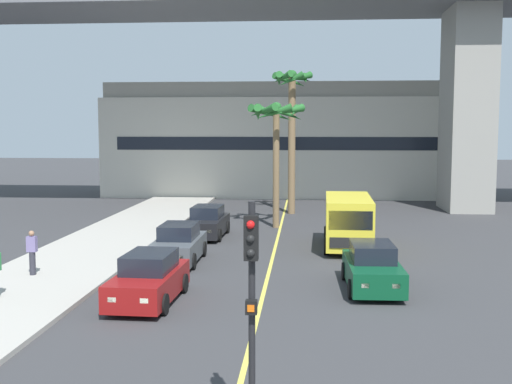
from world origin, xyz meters
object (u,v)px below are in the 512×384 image
object	(u,v)px
car_queue_front	(149,280)
palm_tree_near_median	(292,106)
traffic_light_median_near	(252,288)
car_queue_fourth	(179,245)
car_queue_third	(207,223)
delivery_van	(348,221)
car_queue_second	(372,268)
pedestrian_mid_block	(32,252)
palm_tree_mid_median	(276,124)

from	to	relation	value
car_queue_front	palm_tree_near_median	world-z (taller)	palm_tree_near_median
traffic_light_median_near	car_queue_fourth	bearing A→B (deg)	106.34
car_queue_fourth	car_queue_front	bearing A→B (deg)	-87.44
car_queue_front	palm_tree_near_median	distance (m)	22.26
car_queue_third	delivery_van	size ratio (longest dim) A/B	0.78
car_queue_second	car_queue_third	xyz separation A→B (m)	(-7.19, 9.77, 0.00)
traffic_light_median_near	pedestrian_mid_block	world-z (taller)	traffic_light_median_near
delivery_van	traffic_light_median_near	xyz separation A→B (m)	(-2.85, -17.92, 1.43)
car_queue_fourth	delivery_van	distance (m)	7.92
traffic_light_median_near	car_queue_third	bearing A→B (deg)	101.06
palm_tree_mid_median	pedestrian_mid_block	size ratio (longest dim) A/B	4.23
car_queue_second	traffic_light_median_near	world-z (taller)	traffic_light_median_near
car_queue_second	pedestrian_mid_block	bearing A→B (deg)	177.63
car_queue_second	delivery_van	size ratio (longest dim) A/B	0.78
car_queue_second	palm_tree_mid_median	world-z (taller)	palm_tree_mid_median
car_queue_front	car_queue_fourth	xyz separation A→B (m)	(-0.27, 5.93, 0.00)
car_queue_second	palm_tree_mid_median	bearing A→B (deg)	106.72
car_queue_front	delivery_van	distance (m)	11.65
traffic_light_median_near	palm_tree_mid_median	size ratio (longest dim) A/B	0.61
car_queue_second	palm_tree_near_median	size ratio (longest dim) A/B	0.46
palm_tree_mid_median	car_queue_fourth	bearing A→B (deg)	-110.64
traffic_light_median_near	delivery_van	bearing A→B (deg)	80.95
palm_tree_mid_median	car_queue_third	bearing A→B (deg)	-135.04
car_queue_second	delivery_van	distance (m)	7.26
palm_tree_mid_median	delivery_van	bearing A→B (deg)	-58.37
delivery_van	car_queue_fourth	bearing A→B (deg)	-153.76
pedestrian_mid_block	traffic_light_median_near	bearing A→B (deg)	-51.40
traffic_light_median_near	pedestrian_mid_block	size ratio (longest dim) A/B	2.59
car_queue_front	pedestrian_mid_block	xyz separation A→B (m)	(-4.97, 2.69, 0.28)
delivery_van	pedestrian_mid_block	bearing A→B (deg)	-150.28
car_queue_fourth	delivery_van	world-z (taller)	delivery_van
pedestrian_mid_block	car_queue_second	bearing A→B (deg)	-2.37
delivery_van	pedestrian_mid_block	size ratio (longest dim) A/B	3.27
palm_tree_mid_median	traffic_light_median_near	bearing A→B (deg)	-88.25
palm_tree_mid_median	pedestrian_mid_block	bearing A→B (deg)	-123.21
car_queue_third	car_queue_fourth	size ratio (longest dim) A/B	1.01
pedestrian_mid_block	palm_tree_near_median	bearing A→B (deg)	63.94
car_queue_fourth	traffic_light_median_near	xyz separation A→B (m)	(4.23, -14.43, 1.99)
car_queue_fourth	traffic_light_median_near	distance (m)	15.17
car_queue_front	car_queue_fourth	distance (m)	5.94
car_queue_third	traffic_light_median_near	size ratio (longest dim) A/B	0.99
car_queue_front	car_queue_fourth	bearing A→B (deg)	92.56
pedestrian_mid_block	delivery_van	bearing A→B (deg)	29.72
delivery_van	pedestrian_mid_block	xyz separation A→B (m)	(-11.79, -6.73, -0.29)
car_queue_second	delivery_van	bearing A→B (deg)	92.67
car_queue_fourth	palm_tree_near_median	distance (m)	16.84
car_queue_fourth	pedestrian_mid_block	distance (m)	5.72
car_queue_third	delivery_van	bearing A→B (deg)	-20.34
car_queue_third	delivery_van	distance (m)	7.33
car_queue_second	car_queue_fourth	size ratio (longest dim) A/B	1.01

